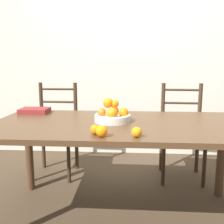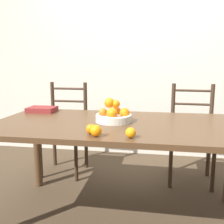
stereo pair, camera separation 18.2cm
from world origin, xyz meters
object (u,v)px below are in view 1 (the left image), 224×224
at_px(orange_loose_2, 102,131).
at_px(book_stack, 35,111).
at_px(chair_left, 55,130).
at_px(chair_right, 182,132).
at_px(orange_loose_1, 137,132).
at_px(fruit_bowl, 113,115).
at_px(orange_loose_0, 95,130).

relative_size(orange_loose_2, book_stack, 0.29).
bearing_deg(chair_left, book_stack, -94.39).
relative_size(chair_right, book_stack, 4.05).
bearing_deg(orange_loose_1, chair_right, 67.00).
height_order(fruit_bowl, orange_loose_0, fruit_bowl).
distance_m(orange_loose_2, chair_left, 1.35).
relative_size(orange_loose_2, chair_right, 0.07).
bearing_deg(chair_left, orange_loose_1, -53.83).
height_order(orange_loose_2, chair_left, chair_left).
bearing_deg(fruit_bowl, orange_loose_1, -67.88).
xyz_separation_m(fruit_bowl, orange_loose_2, (-0.04, -0.41, -0.01)).
distance_m(orange_loose_1, chair_right, 1.30).
relative_size(fruit_bowl, orange_loose_2, 3.90).
xyz_separation_m(orange_loose_0, book_stack, (-0.62, 0.66, -0.01)).
xyz_separation_m(chair_left, book_stack, (-0.04, -0.45, 0.29)).
bearing_deg(orange_loose_1, orange_loose_0, 169.78).
height_order(chair_left, chair_right, same).
bearing_deg(orange_loose_1, book_stack, 140.67).
distance_m(chair_right, book_stack, 1.46).
bearing_deg(chair_left, orange_loose_2, -61.16).
bearing_deg(orange_loose_1, fruit_bowl, 112.12).
relative_size(orange_loose_1, chair_right, 0.06).
bearing_deg(book_stack, orange_loose_0, -47.07).
height_order(orange_loose_2, chair_right, chair_right).
bearing_deg(chair_right, orange_loose_0, -120.06).
xyz_separation_m(fruit_bowl, orange_loose_1, (0.16, -0.40, -0.02)).
xyz_separation_m(orange_loose_1, orange_loose_2, (-0.20, -0.00, 0.00)).
distance_m(chair_left, chair_right, 1.31).
bearing_deg(book_stack, fruit_bowl, -23.48).
height_order(orange_loose_0, orange_loose_1, same).
height_order(chair_left, book_stack, chair_left).
distance_m(orange_loose_0, orange_loose_1, 0.25).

